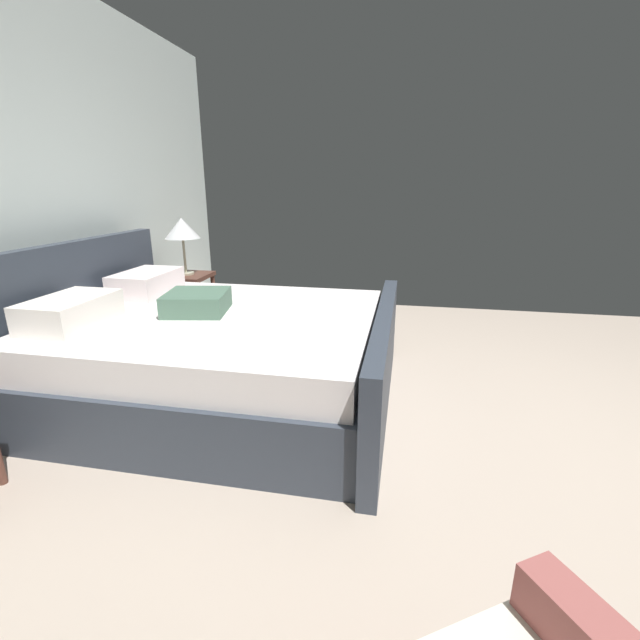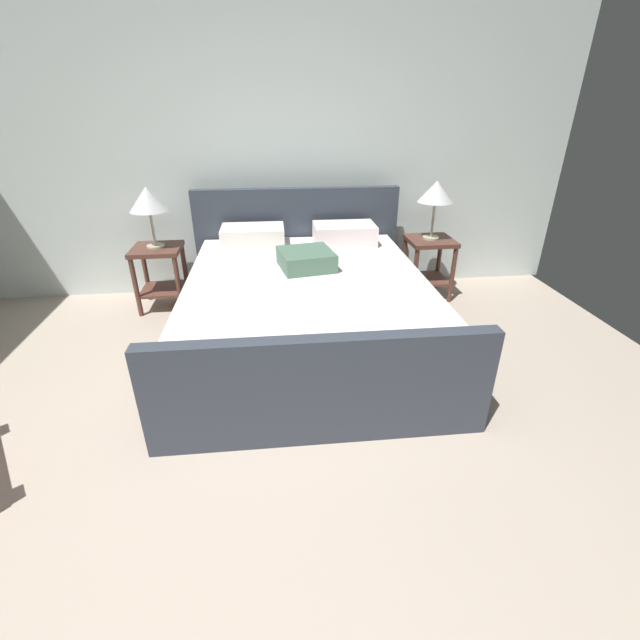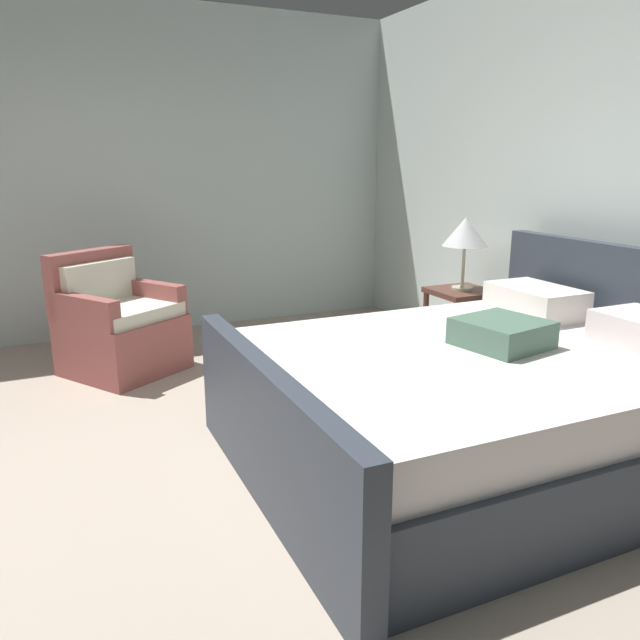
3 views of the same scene
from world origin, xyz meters
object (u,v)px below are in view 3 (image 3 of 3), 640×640
at_px(table_lamp_left, 465,233).
at_px(armchair, 118,326).
at_px(nightstand_left, 460,315).
at_px(bed, 478,399).

height_order(table_lamp_left, armchair, table_lamp_left).
relative_size(nightstand_left, table_lamp_left, 1.10).
distance_m(nightstand_left, armchair, 2.60).
height_order(bed, armchair, bed).
bearing_deg(table_lamp_left, bed, -33.89).
bearing_deg(armchair, nightstand_left, 68.04).
distance_m(nightstand_left, table_lamp_left, 0.62).
bearing_deg(table_lamp_left, nightstand_left, -80.54).
relative_size(bed, armchair, 2.35).
height_order(nightstand_left, table_lamp_left, table_lamp_left).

